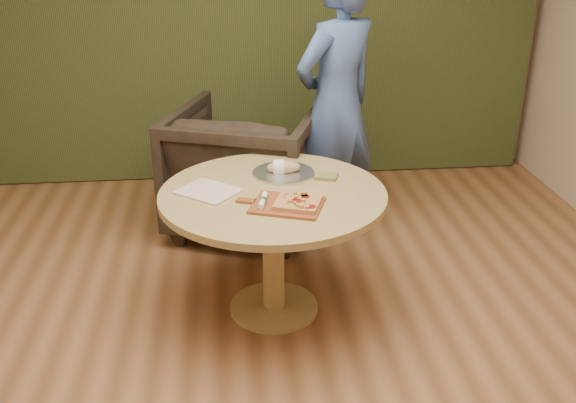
# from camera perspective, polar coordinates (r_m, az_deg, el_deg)

# --- Properties ---
(room_shell) EXTENTS (5.04, 6.04, 2.84)m
(room_shell) POSITION_cam_1_polar(r_m,az_deg,el_deg) (2.54, -1.14, 7.90)
(room_shell) COLOR #9B653E
(room_shell) RESTS_ON ground
(curtain) EXTENTS (4.80, 0.14, 2.78)m
(curtain) POSITION_cam_1_polar(r_m,az_deg,el_deg) (5.38, -3.75, 16.53)
(curtain) COLOR #2E3A1A
(curtain) RESTS_ON ground
(pedestal_table) EXTENTS (1.23, 1.23, 0.75)m
(pedestal_table) POSITION_cam_1_polar(r_m,az_deg,el_deg) (3.51, -1.34, -1.21)
(pedestal_table) COLOR tan
(pedestal_table) RESTS_ON ground
(pizza_paddle) EXTENTS (0.47, 0.38, 0.01)m
(pizza_paddle) POSITION_cam_1_polar(r_m,az_deg,el_deg) (3.27, -0.24, -0.31)
(pizza_paddle) COLOR brown
(pizza_paddle) RESTS_ON pedestal_table
(flatbread_pizza) EXTENTS (0.28, 0.28, 0.04)m
(flatbread_pizza) POSITION_cam_1_polar(r_m,az_deg,el_deg) (3.25, 0.92, -0.05)
(flatbread_pizza) COLOR tan
(flatbread_pizza) RESTS_ON pizza_paddle
(cutlery_roll) EXTENTS (0.06, 0.20, 0.03)m
(cutlery_roll) POSITION_cam_1_polar(r_m,az_deg,el_deg) (3.27, -2.24, 0.12)
(cutlery_roll) COLOR white
(cutlery_roll) RESTS_ON pizza_paddle
(newspaper) EXTENTS (0.39, 0.38, 0.01)m
(newspaper) POSITION_cam_1_polar(r_m,az_deg,el_deg) (3.46, -7.08, 0.91)
(newspaper) COLOR white
(newspaper) RESTS_ON pedestal_table
(serving_tray) EXTENTS (0.36, 0.36, 0.02)m
(serving_tray) POSITION_cam_1_polar(r_m,az_deg,el_deg) (3.67, -0.41, 2.54)
(serving_tray) COLOR silver
(serving_tray) RESTS_ON pedestal_table
(bread_roll) EXTENTS (0.19, 0.09, 0.09)m
(bread_roll) POSITION_cam_1_polar(r_m,az_deg,el_deg) (3.66, -0.55, 3.06)
(bread_roll) COLOR tan
(bread_roll) RESTS_ON serving_tray
(green_packet) EXTENTS (0.15, 0.13, 0.02)m
(green_packet) POSITION_cam_1_polar(r_m,az_deg,el_deg) (3.63, 3.43, 2.24)
(green_packet) COLOR brown
(green_packet) RESTS_ON pedestal_table
(armchair) EXTENTS (1.22, 1.18, 1.00)m
(armchair) POSITION_cam_1_polar(r_m,az_deg,el_deg) (4.57, -3.71, 3.46)
(armchair) COLOR black
(armchair) RESTS_ON ground
(person_standing) EXTENTS (0.82, 0.77, 1.88)m
(person_standing) POSITION_cam_1_polar(r_m,az_deg,el_deg) (4.38, 4.31, 8.56)
(person_standing) COLOR #405D96
(person_standing) RESTS_ON ground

